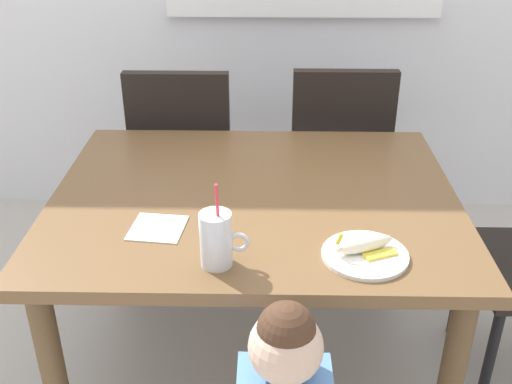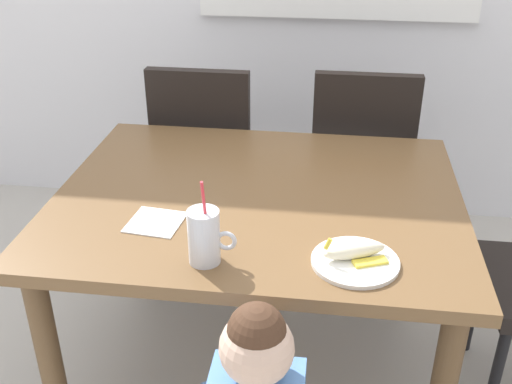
{
  "view_description": "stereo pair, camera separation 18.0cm",
  "coord_description": "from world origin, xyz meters",
  "px_view_note": "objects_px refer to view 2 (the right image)",
  "views": [
    {
      "loc": [
        0.04,
        -1.7,
        1.66
      ],
      "look_at": [
        0.01,
        -0.1,
        0.81
      ],
      "focal_mm": 42.66,
      "sensor_mm": 36.0,
      "label": 1
    },
    {
      "loc": [
        0.22,
        -1.68,
        1.66
      ],
      "look_at": [
        0.01,
        -0.1,
        0.81
      ],
      "focal_mm": 42.66,
      "sensor_mm": 36.0,
      "label": 2
    }
  ],
  "objects_px": {
    "dining_chair_right": "(360,159)",
    "milk_cup": "(205,239)",
    "peeled_banana": "(355,251)",
    "dining_table": "(258,220)",
    "snack_plate": "(355,262)",
    "paper_napkin": "(156,222)",
    "dining_chair_left": "(207,155)"
  },
  "relations": [
    {
      "from": "dining_table",
      "to": "paper_napkin",
      "type": "xyz_separation_m",
      "value": [
        -0.27,
        -0.22,
        0.1
      ]
    },
    {
      "from": "dining_table",
      "to": "dining_chair_right",
      "type": "height_order",
      "value": "dining_chair_right"
    },
    {
      "from": "dining_table",
      "to": "peeled_banana",
      "type": "distance_m",
      "value": 0.47
    },
    {
      "from": "dining_table",
      "to": "snack_plate",
      "type": "xyz_separation_m",
      "value": [
        0.3,
        -0.35,
        0.1
      ]
    },
    {
      "from": "dining_chair_right",
      "to": "dining_table",
      "type": "bearing_deg",
      "value": 65.22
    },
    {
      "from": "peeled_banana",
      "to": "snack_plate",
      "type": "bearing_deg",
      "value": -83.18
    },
    {
      "from": "dining_table",
      "to": "paper_napkin",
      "type": "relative_size",
      "value": 8.51
    },
    {
      "from": "dining_table",
      "to": "peeled_banana",
      "type": "xyz_separation_m",
      "value": [
        0.3,
        -0.34,
        0.13
      ]
    },
    {
      "from": "dining_table",
      "to": "dining_chair_right",
      "type": "relative_size",
      "value": 1.33
    },
    {
      "from": "milk_cup",
      "to": "peeled_banana",
      "type": "relative_size",
      "value": 1.43
    },
    {
      "from": "snack_plate",
      "to": "paper_napkin",
      "type": "bearing_deg",
      "value": 167.08
    },
    {
      "from": "dining_chair_right",
      "to": "milk_cup",
      "type": "distance_m",
      "value": 1.26
    },
    {
      "from": "paper_napkin",
      "to": "snack_plate",
      "type": "bearing_deg",
      "value": -12.92
    },
    {
      "from": "snack_plate",
      "to": "peeled_banana",
      "type": "xyz_separation_m",
      "value": [
        -0.0,
        0.01,
        0.03
      ]
    },
    {
      "from": "dining_chair_left",
      "to": "peeled_banana",
      "type": "height_order",
      "value": "dining_chair_left"
    },
    {
      "from": "milk_cup",
      "to": "snack_plate",
      "type": "bearing_deg",
      "value": 5.89
    },
    {
      "from": "dining_chair_right",
      "to": "snack_plate",
      "type": "height_order",
      "value": "dining_chair_right"
    },
    {
      "from": "dining_chair_right",
      "to": "milk_cup",
      "type": "bearing_deg",
      "value": 69.13
    },
    {
      "from": "dining_chair_left",
      "to": "milk_cup",
      "type": "distance_m",
      "value": 1.17
    },
    {
      "from": "dining_table",
      "to": "milk_cup",
      "type": "height_order",
      "value": "milk_cup"
    },
    {
      "from": "dining_chair_left",
      "to": "peeled_banana",
      "type": "xyz_separation_m",
      "value": [
        0.62,
        -1.06,
        0.24
      ]
    },
    {
      "from": "snack_plate",
      "to": "paper_napkin",
      "type": "xyz_separation_m",
      "value": [
        -0.57,
        0.13,
        -0.0
      ]
    },
    {
      "from": "dining_chair_right",
      "to": "milk_cup",
      "type": "xyz_separation_m",
      "value": [
        -0.44,
        -1.15,
        0.28
      ]
    },
    {
      "from": "snack_plate",
      "to": "dining_chair_right",
      "type": "bearing_deg",
      "value": 87.49
    },
    {
      "from": "milk_cup",
      "to": "paper_napkin",
      "type": "bearing_deg",
      "value": 137.06
    },
    {
      "from": "dining_chair_left",
      "to": "dining_chair_right",
      "type": "xyz_separation_m",
      "value": [
        0.67,
        0.04,
        0.0
      ]
    },
    {
      "from": "milk_cup",
      "to": "paper_napkin",
      "type": "distance_m",
      "value": 0.26
    },
    {
      "from": "dining_chair_left",
      "to": "dining_table",
      "type": "bearing_deg",
      "value": 114.31
    },
    {
      "from": "milk_cup",
      "to": "paper_napkin",
      "type": "xyz_separation_m",
      "value": [
        -0.18,
        0.17,
        -0.06
      ]
    },
    {
      "from": "milk_cup",
      "to": "dining_chair_left",
      "type": "bearing_deg",
      "value": 102.01
    },
    {
      "from": "paper_napkin",
      "to": "dining_table",
      "type": "bearing_deg",
      "value": 38.76
    },
    {
      "from": "dining_chair_left",
      "to": "snack_plate",
      "type": "height_order",
      "value": "dining_chair_left"
    }
  ]
}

